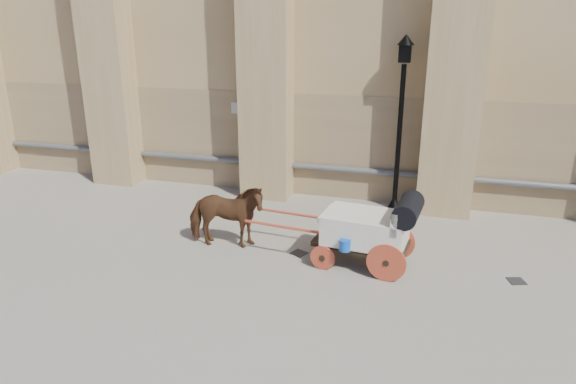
% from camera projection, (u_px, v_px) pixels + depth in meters
% --- Properties ---
extents(ground, '(90.00, 90.00, 0.00)m').
position_uv_depth(ground, '(260.00, 249.00, 11.77)').
color(ground, slate).
rests_on(ground, ground).
extents(horse, '(1.93, 1.12, 1.53)m').
position_uv_depth(horse, '(226.00, 216.00, 11.64)').
color(horse, brown).
rests_on(horse, ground).
extents(carriage, '(3.80, 1.41, 1.63)m').
position_uv_depth(carriage, '(372.00, 227.00, 10.71)').
color(carriage, black).
rests_on(carriage, ground).
extents(street_lamp, '(0.43, 0.43, 4.64)m').
position_uv_depth(street_lamp, '(400.00, 120.00, 13.43)').
color(street_lamp, black).
rests_on(street_lamp, ground).
extents(drain_grate_near, '(0.42, 0.42, 0.01)m').
position_uv_depth(drain_grate_near, '(299.00, 253.00, 11.54)').
color(drain_grate_near, black).
rests_on(drain_grate_near, ground).
extents(drain_grate_far, '(0.40, 0.40, 0.01)m').
position_uv_depth(drain_grate_far, '(516.00, 281.00, 10.32)').
color(drain_grate_far, black).
rests_on(drain_grate_far, ground).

